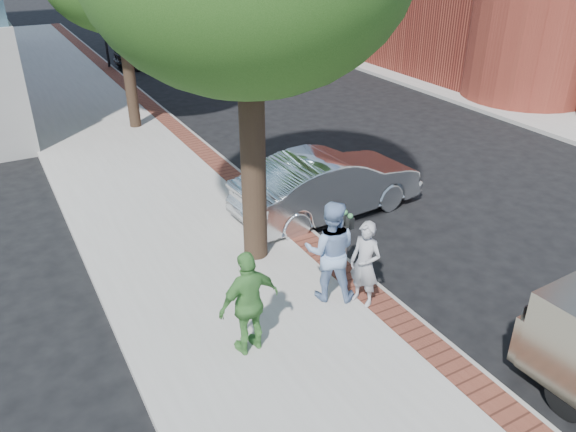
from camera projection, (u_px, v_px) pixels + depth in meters
ground at (324, 296)px, 11.30m from camera, size 120.00×120.00×0.00m
sidewalk at (140, 171)px, 16.82m from camera, size 5.00×60.00×0.15m
brick_strip at (208, 155)px, 17.73m from camera, size 0.60×60.00×0.01m
curb at (218, 156)px, 17.92m from camera, size 0.10×60.00×0.15m
sidewalk_far at (513, 99)px, 23.69m from camera, size 5.00×60.00×0.15m
signal_near at (103, 24)px, 27.70m from camera, size 0.70×0.15×3.80m
signal_far at (305, 9)px, 32.68m from camera, size 0.70×0.15×3.80m
parking_meter at (347, 230)px, 11.23m from camera, size 0.12×0.32×1.47m
person_gray at (365, 264)px, 10.48m from camera, size 0.60×0.73×1.72m
person_officer at (330, 251)px, 10.57m from camera, size 1.26×1.20×2.05m
person_green at (249, 303)px, 9.24m from camera, size 1.18×0.61×1.92m
sedan_silver at (329, 184)px, 14.16m from camera, size 5.09×2.10×1.64m
bg_car at (154, 53)px, 29.11m from camera, size 4.02×1.63×1.37m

